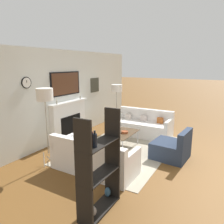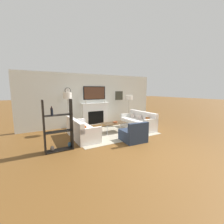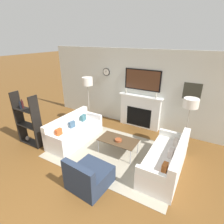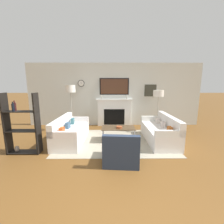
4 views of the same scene
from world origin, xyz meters
The scene contains 11 objects.
ground_plane centered at (0.00, 0.00, 0.00)m, with size 60.00×60.00×0.00m, color brown.
fireplace_wall centered at (0.00, 4.42, 1.24)m, with size 7.49×0.28×2.70m.
area_rug centered at (0.00, 2.46, 0.01)m, with size 3.48×2.35×0.01m.
couch_left centered at (-1.44, 2.46, 0.28)m, with size 0.81×1.87×0.78m.
couch_right centered at (1.44, 2.46, 0.30)m, with size 0.79×1.86×0.83m.
armchair centered at (0.09, 1.16, 0.25)m, with size 0.86×0.89×0.75m.
coffee_table centered at (0.09, 2.52, 0.41)m, with size 1.07×0.58×0.44m.
decorative_bowl centered at (0.12, 2.47, 0.47)m, with size 0.20×0.20×0.06m.
floor_lamp_left centered at (-1.66, 3.55, 1.62)m, with size 0.36×0.36×1.79m.
floor_lamp_right centered at (1.66, 3.55, 1.45)m, with size 0.39×0.39×1.60m.
shelf_unit centered at (-2.45, 1.65, 0.72)m, with size 0.84×0.28×1.60m.
Camera 2 is at (-3.29, -3.03, 1.89)m, focal length 24.00 mm.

